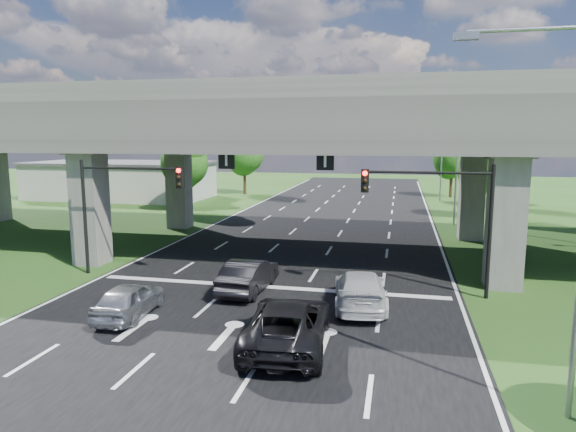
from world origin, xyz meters
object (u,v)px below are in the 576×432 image
at_px(signal_left, 121,196).
at_px(streetlight_far, 452,153).
at_px(streetlight_near, 570,192).
at_px(car_white, 360,289).
at_px(car_dark, 249,275).
at_px(streetlight_beyond, 438,149).
at_px(car_silver, 129,300).
at_px(signal_right, 440,205).
at_px(car_trailing, 288,324).

bearing_deg(signal_left, streetlight_far, 48.22).
distance_m(streetlight_near, car_white, 10.65).
relative_size(streetlight_far, car_white, 1.92).
height_order(car_dark, car_white, car_dark).
relative_size(streetlight_beyond, car_white, 1.92).
relative_size(car_dark, car_white, 0.89).
distance_m(streetlight_near, car_dark, 14.70).
distance_m(streetlight_near, streetlight_far, 30.00).
xyz_separation_m(signal_left, car_silver, (3.44, -5.62, -3.46)).
relative_size(signal_right, car_white, 1.15).
bearing_deg(streetlight_far, signal_right, -96.47).
height_order(streetlight_far, car_trailing, streetlight_far).
height_order(signal_left, car_dark, signal_left).
bearing_deg(car_dark, car_white, 171.08).
height_order(streetlight_beyond, car_white, streetlight_beyond).
relative_size(car_silver, car_dark, 0.88).
height_order(signal_left, car_trailing, signal_left).
height_order(signal_left, streetlight_near, streetlight_near).
distance_m(signal_left, streetlight_far, 26.95).
height_order(signal_right, car_trailing, signal_right).
bearing_deg(car_white, car_silver, 13.45).
bearing_deg(streetlight_far, car_white, -103.88).
distance_m(streetlight_far, car_silver, 29.92).
bearing_deg(streetlight_beyond, car_dark, -106.10).
height_order(signal_right, car_silver, signal_right).
height_order(signal_right, car_dark, signal_right).
bearing_deg(car_trailing, streetlight_far, -110.41).
bearing_deg(signal_right, car_trailing, -127.05).
height_order(streetlight_near, streetlight_beyond, same).
height_order(signal_right, streetlight_near, streetlight_near).
relative_size(streetlight_far, car_dark, 2.14).
distance_m(car_white, car_trailing, 5.19).
bearing_deg(car_white, streetlight_near, 119.83).
bearing_deg(streetlight_far, signal_left, -131.78).
bearing_deg(car_trailing, car_white, -118.63).
bearing_deg(streetlight_far, car_dark, -116.77).
relative_size(signal_right, car_dark, 1.29).
relative_size(signal_left, streetlight_near, 0.60).
distance_m(car_silver, car_trailing, 6.99).
bearing_deg(car_white, car_trailing, 59.62).
xyz_separation_m(streetlight_far, car_dark, (-10.79, -21.39, -5.05)).
distance_m(streetlight_beyond, car_trailing, 44.14).
bearing_deg(car_white, streetlight_far, -110.32).
xyz_separation_m(signal_right, car_trailing, (-5.38, -7.12, -3.36)).
height_order(car_silver, car_dark, car_dark).
distance_m(streetlight_near, car_silver, 15.96).
xyz_separation_m(streetlight_near, car_silver, (-14.48, 4.33, -5.12)).
relative_size(streetlight_near, streetlight_far, 1.00).
height_order(streetlight_beyond, car_silver, streetlight_beyond).
height_order(signal_right, streetlight_beyond, streetlight_beyond).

